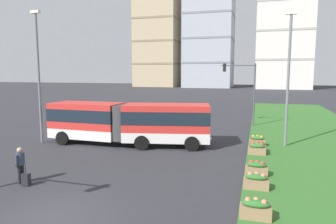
{
  "coord_description": "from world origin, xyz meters",
  "views": [
    {
      "loc": [
        6.95,
        -8.83,
        5.23
      ],
      "look_at": [
        0.32,
        13.73,
        2.2
      ],
      "focal_mm": 32.81,
      "sensor_mm": 36.0,
      "label": 1
    }
  ],
  "objects_px": {
    "flower_planter_0": "(256,209)",
    "streetlight_left": "(39,72)",
    "rolling_suitcase": "(26,179)",
    "apartment_tower_westcentre": "(209,29)",
    "flower_planter_1": "(256,181)",
    "apartment_tower_centre": "(285,6)",
    "flower_planter_4": "(257,146)",
    "flower_planter_5": "(257,141)",
    "flower_planter_3": "(257,149)",
    "streetlight_median": "(288,74)",
    "flower_planter_2": "(256,168)",
    "traffic_light_far_right": "(244,84)",
    "car_white_van": "(128,115)",
    "articulated_bus": "(128,122)",
    "pedestrian_crossing": "(20,163)",
    "apartment_tower_west": "(158,32)"
  },
  "relations": [
    {
      "from": "flower_planter_0",
      "to": "streetlight_left",
      "type": "xyz_separation_m",
      "value": [
        -15.52,
        8.17,
        4.84
      ]
    },
    {
      "from": "rolling_suitcase",
      "to": "apartment_tower_westcentre",
      "type": "distance_m",
      "value": 102.18
    },
    {
      "from": "flower_planter_1",
      "to": "apartment_tower_centre",
      "type": "height_order",
      "value": "apartment_tower_centre"
    },
    {
      "from": "streetlight_left",
      "to": "apartment_tower_centre",
      "type": "bearing_deg",
      "value": 75.97
    },
    {
      "from": "flower_planter_4",
      "to": "flower_planter_5",
      "type": "relative_size",
      "value": 1.0
    },
    {
      "from": "flower_planter_3",
      "to": "flower_planter_1",
      "type": "bearing_deg",
      "value": -90.0
    },
    {
      "from": "streetlight_median",
      "to": "flower_planter_5",
      "type": "bearing_deg",
      "value": -166.89
    },
    {
      "from": "flower_planter_2",
      "to": "traffic_light_far_right",
      "type": "xyz_separation_m",
      "value": [
        -1.43,
        15.17,
        3.74
      ]
    },
    {
      "from": "car_white_van",
      "to": "apartment_tower_centre",
      "type": "relative_size",
      "value": 0.08
    },
    {
      "from": "apartment_tower_westcentre",
      "to": "flower_planter_2",
      "type": "bearing_deg",
      "value": -79.68
    },
    {
      "from": "car_white_van",
      "to": "flower_planter_3",
      "type": "relative_size",
      "value": 4.02
    },
    {
      "from": "flower_planter_0",
      "to": "streetlight_left",
      "type": "relative_size",
      "value": 0.11
    },
    {
      "from": "traffic_light_far_right",
      "to": "flower_planter_1",
      "type": "bearing_deg",
      "value": -85.23
    },
    {
      "from": "apartment_tower_westcentre",
      "to": "apartment_tower_centre",
      "type": "distance_m",
      "value": 25.47
    },
    {
      "from": "flower_planter_0",
      "to": "flower_planter_1",
      "type": "xyz_separation_m",
      "value": [
        0.0,
        2.92,
        0.0
      ]
    },
    {
      "from": "flower_planter_5",
      "to": "apartment_tower_centre",
      "type": "xyz_separation_m",
      "value": [
        7.29,
        88.03,
        26.4
      ]
    },
    {
      "from": "flower_planter_4",
      "to": "flower_planter_5",
      "type": "distance_m",
      "value": 1.73
    },
    {
      "from": "flower_planter_4",
      "to": "streetlight_median",
      "type": "xyz_separation_m",
      "value": [
        1.9,
        2.17,
        4.67
      ]
    },
    {
      "from": "rolling_suitcase",
      "to": "flower_planter_3",
      "type": "relative_size",
      "value": 0.88
    },
    {
      "from": "rolling_suitcase",
      "to": "traffic_light_far_right",
      "type": "height_order",
      "value": "traffic_light_far_right"
    },
    {
      "from": "streetlight_median",
      "to": "articulated_bus",
      "type": "bearing_deg",
      "value": -167.43
    },
    {
      "from": "articulated_bus",
      "to": "flower_planter_0",
      "type": "xyz_separation_m",
      "value": [
        9.02,
        -9.44,
        -1.23
      ]
    },
    {
      "from": "streetlight_left",
      "to": "articulated_bus",
      "type": "bearing_deg",
      "value": 11.08
    },
    {
      "from": "car_white_van",
      "to": "flower_planter_0",
      "type": "bearing_deg",
      "value": -54.88
    },
    {
      "from": "pedestrian_crossing",
      "to": "flower_planter_0",
      "type": "bearing_deg",
      "value": -3.6
    },
    {
      "from": "flower_planter_2",
      "to": "streetlight_median",
      "type": "xyz_separation_m",
      "value": [
        1.9,
        7.05,
        4.67
      ]
    },
    {
      "from": "pedestrian_crossing",
      "to": "rolling_suitcase",
      "type": "relative_size",
      "value": 1.79
    },
    {
      "from": "articulated_bus",
      "to": "flower_planter_0",
      "type": "height_order",
      "value": "articulated_bus"
    },
    {
      "from": "flower_planter_1",
      "to": "apartment_tower_westcentre",
      "type": "bearing_deg",
      "value": 100.12
    },
    {
      "from": "car_white_van",
      "to": "apartment_tower_west",
      "type": "height_order",
      "value": "apartment_tower_west"
    },
    {
      "from": "car_white_van",
      "to": "flower_planter_4",
      "type": "bearing_deg",
      "value": -34.16
    },
    {
      "from": "pedestrian_crossing",
      "to": "streetlight_left",
      "type": "bearing_deg",
      "value": 122.64
    },
    {
      "from": "flower_planter_5",
      "to": "streetlight_median",
      "type": "relative_size",
      "value": 0.12
    },
    {
      "from": "streetlight_median",
      "to": "apartment_tower_west",
      "type": "bearing_deg",
      "value": 113.36
    },
    {
      "from": "rolling_suitcase",
      "to": "flower_planter_0",
      "type": "bearing_deg",
      "value": -2.64
    },
    {
      "from": "flower_planter_0",
      "to": "flower_planter_4",
      "type": "distance_m",
      "value": 9.71
    },
    {
      "from": "flower_planter_0",
      "to": "flower_planter_2",
      "type": "xyz_separation_m",
      "value": [
        0.0,
        4.83,
        0.0
      ]
    },
    {
      "from": "flower_planter_2",
      "to": "flower_planter_5",
      "type": "height_order",
      "value": "same"
    },
    {
      "from": "flower_planter_3",
      "to": "traffic_light_far_right",
      "type": "distance_m",
      "value": 11.72
    },
    {
      "from": "flower_planter_4",
      "to": "pedestrian_crossing",
      "type": "bearing_deg",
      "value": -139.88
    },
    {
      "from": "flower_planter_3",
      "to": "apartment_tower_centre",
      "type": "height_order",
      "value": "apartment_tower_centre"
    },
    {
      "from": "flower_planter_3",
      "to": "apartment_tower_westcentre",
      "type": "bearing_deg",
      "value": 100.78
    },
    {
      "from": "rolling_suitcase",
      "to": "articulated_bus",
      "type": "bearing_deg",
      "value": 82.06
    },
    {
      "from": "rolling_suitcase",
      "to": "flower_planter_1",
      "type": "distance_m",
      "value": 10.56
    },
    {
      "from": "flower_planter_0",
      "to": "articulated_bus",
      "type": "bearing_deg",
      "value": 133.7
    },
    {
      "from": "flower_planter_0",
      "to": "streetlight_left",
      "type": "distance_m",
      "value": 18.19
    },
    {
      "from": "articulated_bus",
      "to": "apartment_tower_centre",
      "type": "xyz_separation_m",
      "value": [
        16.31,
        90.03,
        25.17
      ]
    },
    {
      "from": "flower_planter_4",
      "to": "streetlight_median",
      "type": "relative_size",
      "value": 0.12
    },
    {
      "from": "flower_planter_3",
      "to": "streetlight_left",
      "type": "relative_size",
      "value": 0.11
    },
    {
      "from": "flower_planter_2",
      "to": "streetlight_left",
      "type": "relative_size",
      "value": 0.11
    }
  ]
}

